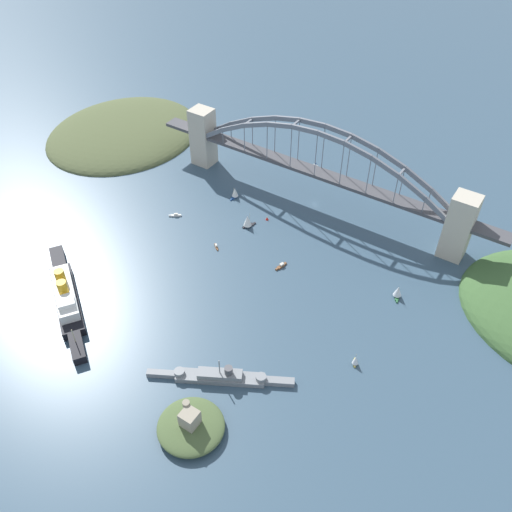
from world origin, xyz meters
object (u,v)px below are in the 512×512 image
at_px(harbor_arch_bridge, 318,174).
at_px(seaplane_taxiing_near_bridge, 313,167).
at_px(fort_island_mid_harbor, 191,426).
at_px(small_boat_2, 175,215).
at_px(small_boat_4, 355,360).
at_px(small_boat_0, 235,193).
at_px(small_boat_1, 281,266).
at_px(ocean_liner, 66,296).
at_px(naval_cruiser, 221,377).
at_px(small_boat_5, 398,292).
at_px(small_boat_6, 216,246).
at_px(small_boat_3, 248,221).
at_px(channel_marker_buoy, 267,218).

xyz_separation_m(harbor_arch_bridge, seaplane_taxiing_near_bridge, (22.98, -38.20, -23.86)).
relative_size(harbor_arch_bridge, fort_island_mid_harbor, 8.04).
bearing_deg(small_boat_2, seaplane_taxiing_near_bridge, -116.56).
relative_size(harbor_arch_bridge, small_boat_4, 35.43).
relative_size(small_boat_0, small_boat_1, 0.98).
height_order(ocean_liner, fort_island_mid_harbor, ocean_liner).
bearing_deg(harbor_arch_bridge, small_boat_1, 101.36).
height_order(naval_cruiser, small_boat_2, naval_cruiser).
distance_m(seaplane_taxiing_near_bridge, small_boat_5, 144.05).
relative_size(harbor_arch_bridge, small_boat_1, 28.05).
relative_size(naval_cruiser, small_boat_5, 7.42).
height_order(fort_island_mid_harbor, small_boat_4, fort_island_mid_harbor).
bearing_deg(fort_island_mid_harbor, small_boat_1, -79.26).
bearing_deg(ocean_liner, seaplane_taxiing_near_bridge, -104.56).
distance_m(harbor_arch_bridge, fort_island_mid_harbor, 198.29).
bearing_deg(ocean_liner, naval_cruiser, -176.90).
bearing_deg(naval_cruiser, small_boat_5, -116.79).
bearing_deg(seaplane_taxiing_near_bridge, small_boat_2, 63.44).
height_order(harbor_arch_bridge, small_boat_6, harbor_arch_bridge).
distance_m(harbor_arch_bridge, small_boat_2, 104.80).
distance_m(small_boat_5, small_boat_6, 120.52).
relative_size(small_boat_1, small_boat_4, 1.26).
xyz_separation_m(small_boat_3, small_boat_4, (-113.35, 65.67, -1.44)).
distance_m(seaplane_taxiing_near_bridge, small_boat_2, 118.43).
xyz_separation_m(small_boat_0, small_boat_3, (-26.91, 23.25, 0.57)).
bearing_deg(small_boat_5, seaplane_taxiing_near_bridge, -40.54).
xyz_separation_m(fort_island_mid_harbor, small_boat_2, (113.42, -125.73, -3.04)).
height_order(harbor_arch_bridge, naval_cruiser, harbor_arch_bridge).
relative_size(small_boat_5, channel_marker_buoy, 3.43).
bearing_deg(small_boat_1, naval_cruiser, 101.46).
bearing_deg(small_boat_6, seaplane_taxiing_near_bridge, -94.26).
xyz_separation_m(small_boat_0, small_boat_4, (-140.27, 88.92, -0.87)).
distance_m(small_boat_2, small_boat_4, 169.57).
relative_size(harbor_arch_bridge, seaplane_taxiing_near_bridge, 22.42).
bearing_deg(small_boat_5, small_boat_6, 11.22).
bearing_deg(harbor_arch_bridge, small_boat_2, 41.73).
bearing_deg(small_boat_1, ocean_liner, 46.76).
distance_m(small_boat_1, small_boat_6, 46.64).
bearing_deg(channel_marker_buoy, small_boat_0, -15.54).
distance_m(seaplane_taxiing_near_bridge, small_boat_4, 188.41).
height_order(small_boat_1, small_boat_6, small_boat_1).
xyz_separation_m(small_boat_4, channel_marker_buoy, (106.08, -79.41, -2.36)).
xyz_separation_m(naval_cruiser, small_boat_5, (-53.78, -106.49, 1.80)).
height_order(ocean_liner, small_boat_3, ocean_liner).
relative_size(small_boat_6, channel_marker_buoy, 2.23).
relative_size(small_boat_5, small_boat_6, 1.54).
relative_size(small_boat_3, channel_marker_buoy, 3.90).
distance_m(fort_island_mid_harbor, small_boat_3, 157.84).
height_order(small_boat_3, small_boat_6, small_boat_3).
xyz_separation_m(seaplane_taxiing_near_bridge, small_boat_1, (-37.30, 109.48, -1.21)).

